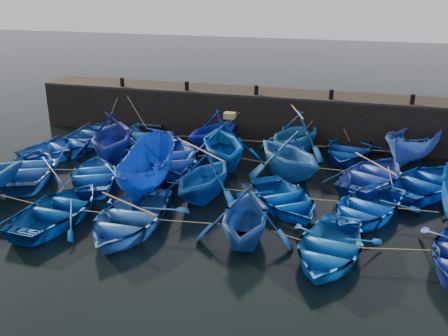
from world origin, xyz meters
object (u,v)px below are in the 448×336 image
(boat_8, at_px, (170,156))
(wooden_crate, at_px, (230,116))
(boat_13, at_px, (31,168))
(boat_0, at_px, (97,131))

(boat_8, bearing_deg, wooden_crate, -15.31)
(boat_13, relative_size, wooden_crate, 9.59)
(boat_0, xyz_separation_m, wooden_crate, (8.42, -2.43, 2.15))
(boat_0, xyz_separation_m, boat_8, (5.66, -3.21, 0.14))
(boat_8, height_order, boat_13, boat_8)
(boat_13, distance_m, wooden_crate, 9.37)
(boat_0, bearing_deg, boat_8, 154.30)
(boat_8, bearing_deg, boat_13, 177.39)
(boat_8, bearing_deg, boat_0, 119.46)
(boat_0, xyz_separation_m, boat_13, (0.10, -6.21, 0.05))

